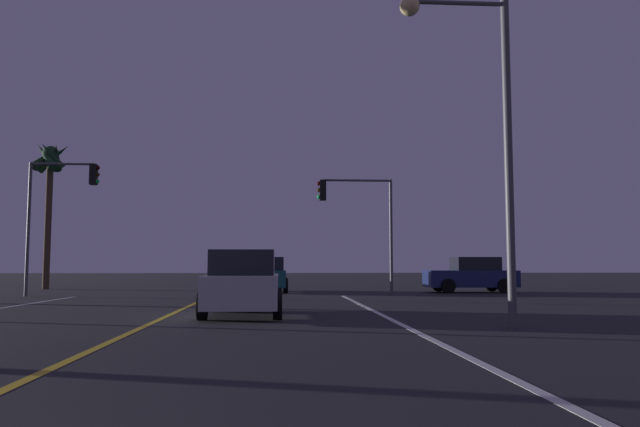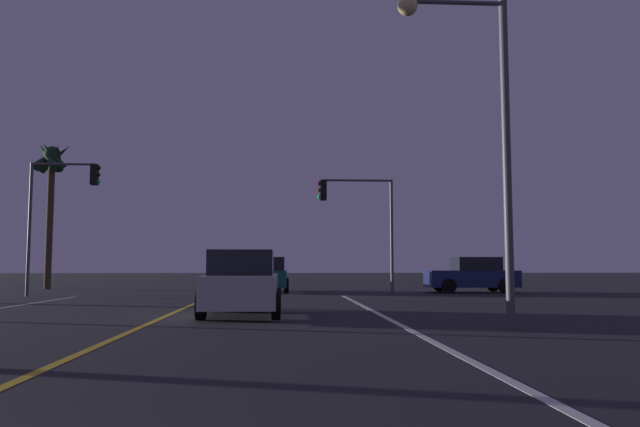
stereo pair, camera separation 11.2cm
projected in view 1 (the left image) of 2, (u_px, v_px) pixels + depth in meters
lane_edge_right at (429, 338)px, 10.98m from camera, size 0.16×30.14×0.01m
lane_center_divider at (113, 340)px, 10.61m from camera, size 0.16×30.14×0.01m
car_lead_same_lane at (244, 284)px, 15.90m from camera, size 2.02×4.30×1.70m
car_ahead_far at (267, 275)px, 29.73m from camera, size 2.02×4.30×1.70m
car_crossing_side at (471, 275)px, 29.34m from camera, size 4.30×2.02×1.70m
traffic_light_near_right at (355, 208)px, 26.83m from camera, size 3.37×0.36×5.12m
traffic_light_near_left at (62, 197)px, 26.03m from camera, size 2.98×0.36×5.73m
street_lamp_right_near at (480, 110)px, 13.05m from camera, size 2.42×0.44×7.18m
palm_tree_left_far at (50, 169)px, 33.71m from camera, size 2.29×2.22×8.30m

